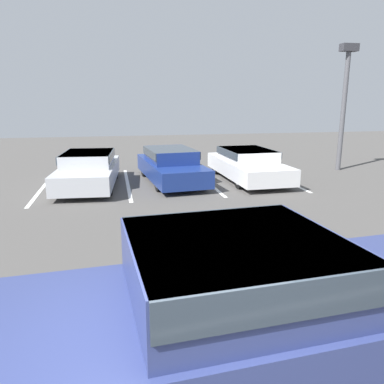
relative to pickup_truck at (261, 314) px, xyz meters
The scene contains 9 objects.
stall_stripe_a 11.00m from the pickup_truck, 110.51° to the left, with size 0.12×5.35×0.01m, color white.
stall_stripe_b 10.35m from the pickup_truck, 95.23° to the left, with size 0.12×5.35×0.01m, color white.
stall_stripe_c 10.49m from the pickup_truck, 79.19° to the left, with size 0.12×5.35×0.01m, color white.
stall_stripe_d 11.40m from the pickup_truck, 64.66° to the left, with size 0.12×5.35×0.01m, color white.
pickup_truck is the anchor object (origin of this frame).
parked_sedan_a 10.32m from the pickup_truck, 102.62° to the left, with size 2.15×4.61×1.20m.
parked_sedan_b 10.32m from the pickup_truck, 86.36° to the left, with size 2.15×4.72×1.22m.
parked_sedan_c 10.69m from the pickup_truck, 70.62° to the left, with size 1.93×4.72×1.15m.
light_post 14.04m from the pickup_truck, 54.09° to the left, with size 0.70×0.36×5.15m.
Camera 1 is at (-0.70, -2.42, 2.93)m, focal length 35.00 mm.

